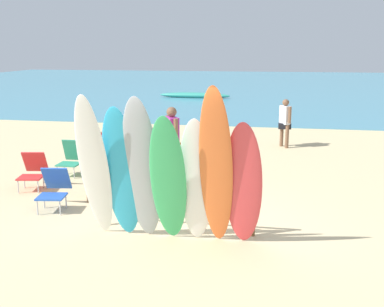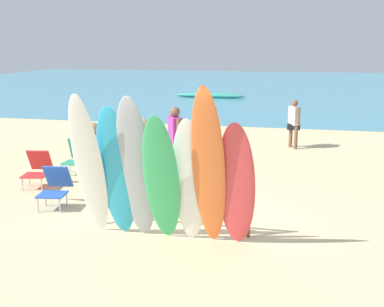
% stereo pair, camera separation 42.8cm
% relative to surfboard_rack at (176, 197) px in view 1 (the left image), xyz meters
% --- Properties ---
extents(ground, '(60.00, 60.00, 0.00)m').
position_rel_surfboard_rack_xyz_m(ground, '(0.00, 14.00, -0.59)').
color(ground, '#D3BC8C').
extents(ocean_water, '(60.00, 40.00, 0.02)m').
position_rel_surfboard_rack_xyz_m(ocean_water, '(0.00, 30.71, -0.58)').
color(ocean_water, teal).
rests_on(ocean_water, ground).
extents(surfboard_rack, '(2.70, 0.07, 0.77)m').
position_rel_surfboard_rack_xyz_m(surfboard_rack, '(0.00, 0.00, 0.00)').
color(surfboard_rack, brown).
rests_on(surfboard_rack, ground).
extents(surfboard_white_0, '(0.51, 0.93, 2.39)m').
position_rel_surfboard_rack_xyz_m(surfboard_white_0, '(-1.13, -0.65, 0.60)').
color(surfboard_white_0, white).
rests_on(surfboard_white_0, ground).
extents(surfboard_teal_1, '(0.58, 0.68, 2.20)m').
position_rel_surfboard_rack_xyz_m(surfboard_teal_1, '(-0.74, -0.54, 0.51)').
color(surfboard_teal_1, '#289EC6').
rests_on(surfboard_teal_1, ground).
extents(surfboard_grey_2, '(0.57, 0.74, 2.36)m').
position_rel_surfboard_rack_xyz_m(surfboard_grey_2, '(-0.40, -0.57, 0.59)').
color(surfboard_grey_2, '#999EA3').
rests_on(surfboard_grey_2, ground).
extents(surfboard_green_3, '(0.59, 0.87, 2.11)m').
position_rel_surfboard_rack_xyz_m(surfboard_green_3, '(0.03, -0.64, 0.46)').
color(surfboard_green_3, '#38B266').
rests_on(surfboard_green_3, ground).
extents(surfboard_white_4, '(0.55, 0.64, 2.04)m').
position_rel_surfboard_rack_xyz_m(surfboard_white_4, '(0.43, -0.51, 0.43)').
color(surfboard_white_4, white).
rests_on(surfboard_white_4, ground).
extents(surfboard_orange_5, '(0.52, 0.89, 2.54)m').
position_rel_surfboard_rack_xyz_m(surfboard_orange_5, '(0.75, -0.64, 0.68)').
color(surfboard_orange_5, orange).
rests_on(surfboard_orange_5, ground).
extents(surfboard_red_6, '(0.59, 0.65, 2.02)m').
position_rel_surfboard_rack_xyz_m(surfboard_red_6, '(1.15, -0.51, 0.42)').
color(surfboard_red_6, '#D13D42').
rests_on(surfboard_red_6, ground).
extents(beachgoer_by_water, '(0.38, 0.48, 1.47)m').
position_rel_surfboard_rack_xyz_m(beachgoer_by_water, '(1.88, 7.19, 0.26)').
color(beachgoer_by_water, brown).
rests_on(beachgoer_by_water, ground).
extents(beachgoer_strolling, '(0.47, 0.40, 1.53)m').
position_rel_surfboard_rack_xyz_m(beachgoer_strolling, '(-1.26, 2.32, 0.29)').
color(beachgoer_strolling, tan).
rests_on(beachgoer_strolling, ground).
extents(beachgoer_photographing, '(0.41, 0.56, 1.56)m').
position_rel_surfboard_rack_xyz_m(beachgoer_photographing, '(-1.95, 1.33, 0.31)').
color(beachgoer_photographing, '#9E704C').
rests_on(beachgoer_photographing, ground).
extents(beachgoer_midbeach, '(0.44, 0.56, 1.69)m').
position_rel_surfboard_rack_xyz_m(beachgoer_midbeach, '(-0.73, 3.07, 0.38)').
color(beachgoer_midbeach, brown).
rests_on(beachgoer_midbeach, ground).
extents(beach_chair_red, '(0.62, 0.81, 0.80)m').
position_rel_surfboard_rack_xyz_m(beach_chair_red, '(-3.56, 1.85, -0.17)').
color(beach_chair_red, '#B7B7BC').
rests_on(beach_chair_red, ground).
extents(beach_chair_blue, '(0.60, 0.81, 0.79)m').
position_rel_surfboard_rack_xyz_m(beach_chair_blue, '(-2.51, 0.70, -0.17)').
color(beach_chair_blue, '#B7B7BC').
rests_on(beach_chair_blue, ground).
extents(beach_chair_striped, '(0.50, 0.64, 0.84)m').
position_rel_surfboard_rack_xyz_m(beach_chair_striped, '(-3.21, 3.06, -0.16)').
color(beach_chair_striped, '#B7B7BC').
rests_on(beach_chair_striped, ground).
extents(distant_boat, '(4.29, 0.82, 0.34)m').
position_rel_surfboard_rack_xyz_m(distant_boat, '(-3.21, 20.59, -0.44)').
color(distant_boat, teal).
rests_on(distant_boat, ground).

